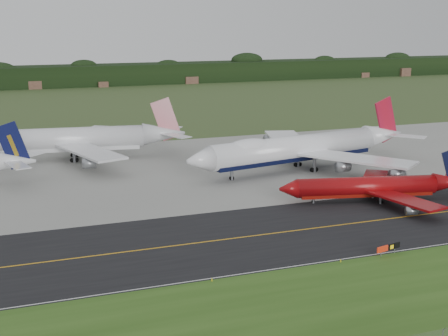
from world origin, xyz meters
TOP-DOWN VIEW (x-y plane):
  - ground at (0.00, 0.00)m, footprint 600.00×600.00m
  - grass_verge at (0.00, -35.00)m, footprint 400.00×30.00m
  - taxiway at (0.00, -4.00)m, footprint 400.00×32.00m
  - apron at (0.00, 51.00)m, footprint 400.00×78.00m
  - taxiway_centreline at (0.00, -4.00)m, footprint 400.00×0.40m
  - taxiway_edge_line at (0.00, -19.50)m, footprint 400.00×0.25m
  - horizon_treeline at (0.00, 273.76)m, footprint 700.00×25.00m
  - jet_ba_747 at (19.23, 39.02)m, footprint 69.13×56.50m
  - jet_red_737 at (21.36, 7.68)m, footprint 42.24×33.86m
  - jet_star_tail at (-35.36, 72.01)m, footprint 64.04×53.15m
  - taxiway_sign at (5.31, -20.32)m, footprint 5.21×1.38m
  - edge_marker_left at (-26.00, -20.50)m, footprint 0.16×0.16m
  - edge_marker_center at (-3.88, -20.50)m, footprint 0.16×0.16m

SIDE VIEW (x-z plane):
  - ground at x=0.00m, z-range 0.00..0.00m
  - grass_verge at x=0.00m, z-range 0.00..0.01m
  - apron at x=0.00m, z-range 0.00..0.01m
  - taxiway at x=0.00m, z-range 0.00..0.02m
  - taxiway_centreline at x=0.00m, z-range 0.03..0.03m
  - taxiway_edge_line at x=0.00m, z-range 0.03..0.03m
  - edge_marker_left at x=-26.00m, z-range 0.00..0.50m
  - edge_marker_center at x=-3.88m, z-range 0.00..0.50m
  - taxiway_sign at x=5.31m, z-range 0.36..2.13m
  - jet_red_737 at x=21.36m, z-range -2.57..8.92m
  - horizon_treeline at x=0.00m, z-range -0.53..11.47m
  - jet_star_tail at x=-35.36m, z-range -2.81..14.08m
  - jet_ba_747 at x=19.23m, z-range -2.79..14.66m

